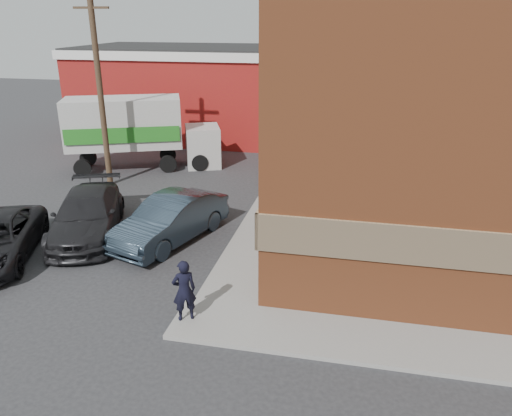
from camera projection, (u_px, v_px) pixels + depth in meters
The scene contains 10 objects.
ground at pixel (205, 303), 13.73m from camera, with size 90.00×90.00×0.00m, color #28282B.
brick_building at pixel (492, 93), 18.57m from camera, with size 14.25×18.25×9.36m.
sidewalk_south at pixel (506, 359), 11.42m from camera, with size 16.00×1.80×0.12m, color gray.
sidewalk_west at pixel (281, 195), 21.80m from camera, with size 1.80×18.00×0.12m, color gray.
warehouse at pixel (209, 91), 32.12m from camera, with size 16.30×8.30×5.60m.
utility_pole at pixel (99, 81), 21.69m from camera, with size 2.00×0.26×9.00m.
man at pixel (184, 290), 12.53m from camera, with size 0.61×0.40×1.66m, color black.
sedan at pixel (171, 219), 17.28m from camera, with size 1.68×4.82×1.59m, color #283542.
suv_b at pixel (87, 215), 17.73m from camera, with size 2.17×5.35×1.55m, color black.
box_truck at pixel (139, 128), 25.10m from camera, with size 7.60×4.73×3.61m.
Camera 1 is at (3.87, -11.29, 7.41)m, focal length 35.00 mm.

